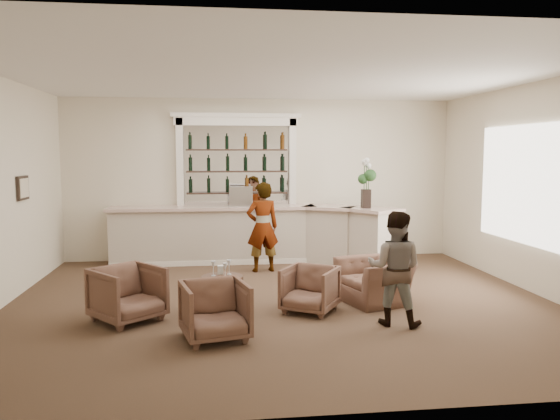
# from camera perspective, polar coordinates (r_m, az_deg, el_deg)

# --- Properties ---
(ground) EXTENTS (8.00, 8.00, 0.00)m
(ground) POSITION_cam_1_polar(r_m,az_deg,el_deg) (8.17, 0.22, -9.63)
(ground) COLOR brown
(ground) RESTS_ON ground
(room_shell) EXTENTS (8.04, 7.02, 3.32)m
(room_shell) POSITION_cam_1_polar(r_m,az_deg,el_deg) (8.59, 0.70, 6.92)
(room_shell) COLOR beige
(room_shell) RESTS_ON ground
(bar_counter) EXTENTS (5.72, 1.80, 1.14)m
(bar_counter) POSITION_cam_1_polar(r_m,az_deg,el_deg) (10.95, -2.60, -2.55)
(bar_counter) COLOR beige
(bar_counter) RESTS_ON ground
(back_bar_alcove) EXTENTS (2.64, 0.25, 3.00)m
(back_bar_alcove) POSITION_cam_1_polar(r_m,az_deg,el_deg) (11.23, -4.52, 5.12)
(back_bar_alcove) COLOR white
(back_bar_alcove) RESTS_ON ground
(cocktail_table) EXTENTS (0.58, 0.58, 0.50)m
(cocktail_table) POSITION_cam_1_polar(r_m,az_deg,el_deg) (7.71, -6.05, -8.70)
(cocktail_table) COLOR #4C2F21
(cocktail_table) RESTS_ON ground
(sommelier) EXTENTS (0.67, 0.50, 1.67)m
(sommelier) POSITION_cam_1_polar(r_m,az_deg,el_deg) (10.10, -1.84, -1.79)
(sommelier) COLOR gray
(sommelier) RESTS_ON ground
(guest) EXTENTS (0.89, 0.81, 1.47)m
(guest) POSITION_cam_1_polar(r_m,az_deg,el_deg) (7.16, 11.90, -5.97)
(guest) COLOR gray
(guest) RESTS_ON ground
(armchair_left) EXTENTS (1.11, 1.12, 0.73)m
(armchair_left) POSITION_cam_1_polar(r_m,az_deg,el_deg) (7.48, -15.63, -8.44)
(armchair_left) COLOR brown
(armchair_left) RESTS_ON ground
(armchair_center) EXTENTS (0.89, 0.91, 0.69)m
(armchair_center) POSITION_cam_1_polar(r_m,az_deg,el_deg) (6.59, -6.81, -10.39)
(armchair_center) COLOR brown
(armchair_center) RESTS_ON ground
(armchair_right) EXTENTS (0.95, 0.95, 0.64)m
(armchair_right) POSITION_cam_1_polar(r_m,az_deg,el_deg) (7.65, 3.13, -8.27)
(armchair_right) COLOR brown
(armchair_right) RESTS_ON ground
(armchair_far) EXTENTS (1.10, 1.18, 0.63)m
(armchair_far) POSITION_cam_1_polar(r_m,az_deg,el_deg) (8.24, 9.78, -7.32)
(armchair_far) COLOR brown
(armchair_far) RESTS_ON ground
(espresso_machine) EXTENTS (0.49, 0.42, 0.39)m
(espresso_machine) POSITION_cam_1_polar(r_m,az_deg,el_deg) (10.89, -4.09, 1.42)
(espresso_machine) COLOR silver
(espresso_machine) RESTS_ON bar_counter
(flower_vase) EXTENTS (0.25, 0.25, 0.96)m
(flower_vase) POSITION_cam_1_polar(r_m,az_deg,el_deg) (10.62, 8.99, 3.10)
(flower_vase) COLOR black
(flower_vase) RESTS_ON bar_counter
(wine_glass_bar_left) EXTENTS (0.07, 0.07, 0.21)m
(wine_glass_bar_left) POSITION_cam_1_polar(r_m,az_deg,el_deg) (10.94, -1.66, 0.98)
(wine_glass_bar_left) COLOR white
(wine_glass_bar_left) RESTS_ON bar_counter
(wine_glass_bar_right) EXTENTS (0.07, 0.07, 0.21)m
(wine_glass_bar_right) POSITION_cam_1_polar(r_m,az_deg,el_deg) (10.89, -5.31, 0.94)
(wine_glass_bar_right) COLOR white
(wine_glass_bar_right) RESTS_ON bar_counter
(wine_glass_tbl_a) EXTENTS (0.07, 0.07, 0.21)m
(wine_glass_tbl_a) POSITION_cam_1_polar(r_m,az_deg,el_deg) (7.66, -6.99, -6.08)
(wine_glass_tbl_a) COLOR white
(wine_glass_tbl_a) RESTS_ON cocktail_table
(wine_glass_tbl_b) EXTENTS (0.07, 0.07, 0.21)m
(wine_glass_tbl_b) POSITION_cam_1_polar(r_m,az_deg,el_deg) (7.71, -5.34, -5.98)
(wine_glass_tbl_b) COLOR white
(wine_glass_tbl_b) RESTS_ON cocktail_table
(wine_glass_tbl_c) EXTENTS (0.07, 0.07, 0.21)m
(wine_glass_tbl_c) POSITION_cam_1_polar(r_m,az_deg,el_deg) (7.50, -5.76, -6.32)
(wine_glass_tbl_c) COLOR white
(wine_glass_tbl_c) RESTS_ON cocktail_table
(napkin_holder) EXTENTS (0.08, 0.08, 0.12)m
(napkin_holder) POSITION_cam_1_polar(r_m,az_deg,el_deg) (7.77, -6.24, -6.23)
(napkin_holder) COLOR silver
(napkin_holder) RESTS_ON cocktail_table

